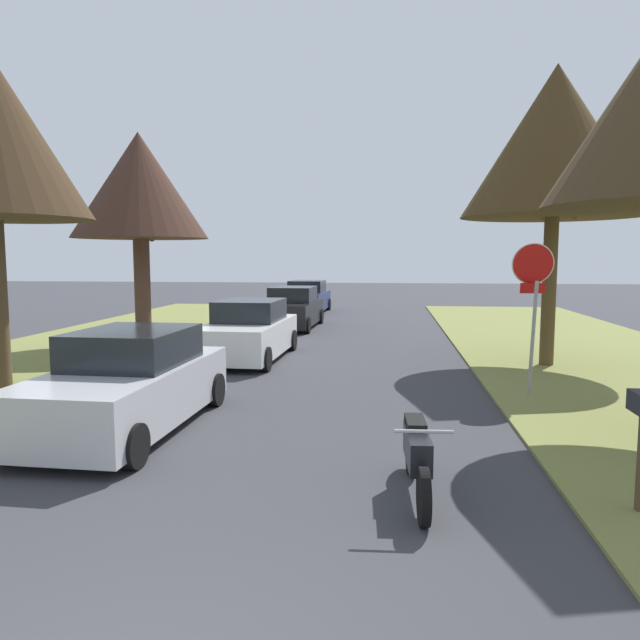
# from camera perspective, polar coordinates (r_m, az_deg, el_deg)

# --- Properties ---
(stop_sign_far) EXTENTS (0.81, 0.49, 2.95)m
(stop_sign_far) POSITION_cam_1_polar(r_m,az_deg,el_deg) (12.12, 19.78, 3.13)
(stop_sign_far) COLOR #9EA0A5
(stop_sign_far) RESTS_ON grass_verge_right
(street_tree_right_mid_b) EXTENTS (4.40, 4.40, 7.26)m
(street_tree_right_mid_b) POSITION_cam_1_polar(r_m,az_deg,el_deg) (15.92, 21.66, 15.61)
(street_tree_right_mid_b) COLOR brown
(street_tree_right_mid_b) RESTS_ON grass_verge_right
(street_tree_left_mid_b) EXTENTS (3.96, 3.96, 6.31)m
(street_tree_left_mid_b) POSITION_cam_1_polar(r_m,az_deg,el_deg) (18.60, -16.98, 12.12)
(street_tree_left_mid_b) COLOR #4E352C
(street_tree_left_mid_b) RESTS_ON grass_verge_left
(parked_sedan_silver) EXTENTS (2.05, 4.45, 1.57)m
(parked_sedan_silver) POSITION_cam_1_polar(r_m,az_deg,el_deg) (9.91, -17.85, -5.87)
(parked_sedan_silver) COLOR #BCBCC1
(parked_sedan_silver) RESTS_ON ground
(parked_sedan_white) EXTENTS (2.05, 4.45, 1.57)m
(parked_sedan_white) POSITION_cam_1_polar(r_m,az_deg,el_deg) (15.98, -6.88, -1.16)
(parked_sedan_white) COLOR white
(parked_sedan_white) RESTS_ON ground
(parked_sedan_black) EXTENTS (2.05, 4.45, 1.57)m
(parked_sedan_black) POSITION_cam_1_polar(r_m,az_deg,el_deg) (22.93, -2.69, 1.06)
(parked_sedan_black) COLOR black
(parked_sedan_black) RESTS_ON ground
(parked_sedan_navy) EXTENTS (2.05, 4.45, 1.57)m
(parked_sedan_navy) POSITION_cam_1_polar(r_m,az_deg,el_deg) (29.06, -1.30, 2.13)
(parked_sedan_navy) COLOR navy
(parked_sedan_navy) RESTS_ON ground
(parked_motorcycle) EXTENTS (0.60, 2.05, 0.97)m
(parked_motorcycle) POSITION_cam_1_polar(r_m,az_deg,el_deg) (7.00, 9.29, -12.68)
(parked_motorcycle) COLOR black
(parked_motorcycle) RESTS_ON ground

